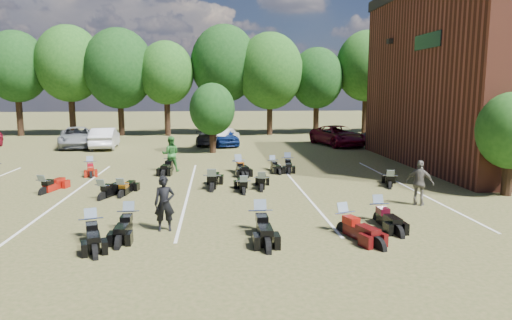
{
  "coord_description": "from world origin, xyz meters",
  "views": [
    {
      "loc": [
        -1.78,
        -16.93,
        4.43
      ],
      "look_at": [
        0.08,
        4.0,
        1.2
      ],
      "focal_mm": 32.0,
      "sensor_mm": 36.0,
      "label": 1
    }
  ],
  "objects": [
    {
      "name": "ground",
      "position": [
        0.0,
        0.0,
        0.0
      ],
      "size": [
        160.0,
        160.0,
        0.0
      ],
      "primitive_type": "plane",
      "color": "brown",
      "rests_on": "ground"
    },
    {
      "name": "car_1",
      "position": [
        -10.24,
        18.68,
        0.8
      ],
      "size": [
        2.12,
        4.97,
        1.59
      ],
      "primitive_type": "imported",
      "rotation": [
        0.0,
        0.0,
        3.23
      ],
      "color": "silver",
      "rests_on": "ground"
    },
    {
      "name": "car_2",
      "position": [
        -12.58,
        19.6,
        0.79
      ],
      "size": [
        3.96,
        6.13,
        1.57
      ],
      "primitive_type": "imported",
      "rotation": [
        0.0,
        0.0,
        0.26
      ],
      "color": "gray",
      "rests_on": "ground"
    },
    {
      "name": "car_3",
      "position": [
        -2.2,
        20.07,
        0.7
      ],
      "size": [
        2.44,
        4.97,
        1.39
      ],
      "primitive_type": "imported",
      "rotation": [
        0.0,
        0.0,
        3.04
      ],
      "color": "black",
      "rests_on": "ground"
    },
    {
      "name": "car_4",
      "position": [
        -1.39,
        19.62,
        0.79
      ],
      "size": [
        3.25,
        5.01,
        1.59
      ],
      "primitive_type": "imported",
      "rotation": [
        0.0,
        0.0,
        0.32
      ],
      "color": "navy",
      "rests_on": "ground"
    },
    {
      "name": "car_5",
      "position": [
        -1.08,
        20.09,
        0.69
      ],
      "size": [
        2.71,
        4.43,
        1.38
      ],
      "primitive_type": "imported",
      "rotation": [
        0.0,
        0.0,
        2.82
      ],
      "color": "#9F9E9B",
      "rests_on": "ground"
    },
    {
      "name": "car_6",
      "position": [
        8.03,
        18.91,
        0.79
      ],
      "size": [
        3.99,
        6.2,
        1.59
      ],
      "primitive_type": "imported",
      "rotation": [
        0.0,
        0.0,
        0.25
      ],
      "color": "#590518",
      "rests_on": "ground"
    },
    {
      "name": "car_7",
      "position": [
        11.61,
        19.81,
        0.64
      ],
      "size": [
        2.21,
        4.57,
        1.28
      ],
      "primitive_type": "imported",
      "rotation": [
        0.0,
        0.0,
        3.24
      ],
      "color": "#39393E",
      "rests_on": "ground"
    },
    {
      "name": "person_black",
      "position": [
        -3.42,
        -2.71,
        0.88
      ],
      "size": [
        0.67,
        0.47,
        1.76
      ],
      "primitive_type": "imported",
      "rotation": [
        0.0,
        0.0,
        0.08
      ],
      "color": "black",
      "rests_on": "ground"
    },
    {
      "name": "person_green",
      "position": [
        -4.25,
        8.07,
        0.97
      ],
      "size": [
        0.99,
        0.79,
        1.94
      ],
      "primitive_type": "imported",
      "rotation": [
        0.0,
        0.0,
        3.2
      ],
      "color": "#2A6E29",
      "rests_on": "ground"
    },
    {
      "name": "person_grey",
      "position": [
        6.05,
        -0.31,
        0.88
      ],
      "size": [
        1.09,
        0.96,
        1.77
      ],
      "primitive_type": "imported",
      "rotation": [
        0.0,
        0.0,
        2.52
      ],
      "color": "#5F5A51",
      "rests_on": "ground"
    },
    {
      "name": "motorcycle_2",
      "position": [
        -4.59,
        -2.54,
        0.0
      ],
      "size": [
        0.73,
        2.26,
        1.26
      ],
      "primitive_type": null,
      "rotation": [
        0.0,
        0.0,
        0.01
      ],
      "color": "black",
      "rests_on": "ground"
    },
    {
      "name": "motorcycle_3",
      "position": [
        -5.54,
        -3.33,
        0.0
      ],
      "size": [
        1.37,
        2.38,
        1.27
      ],
      "primitive_type": null,
      "rotation": [
        0.0,
        0.0,
        0.3
      ],
      "color": "black",
      "rests_on": "ground"
    },
    {
      "name": "motorcycle_4",
      "position": [
        -0.41,
        -3.06,
        0.0
      ],
      "size": [
        0.83,
        2.5,
        1.39
      ],
      "primitive_type": null,
      "rotation": [
        0.0,
        0.0,
        0.01
      ],
      "color": "black",
      "rests_on": "ground"
    },
    {
      "name": "motorcycle_5",
      "position": [
        3.71,
        -2.31,
        0.0
      ],
      "size": [
        0.8,
        2.26,
        1.25
      ],
      "primitive_type": null,
      "rotation": [
        0.0,
        0.0,
        0.04
      ],
      "color": "black",
      "rests_on": "ground"
    },
    {
      "name": "motorcycle_6",
      "position": [
        2.21,
        -3.38,
        0.0
      ],
      "size": [
        1.45,
        2.43,
        1.29
      ],
      "primitive_type": null,
      "rotation": [
        0.0,
        0.0,
        0.33
      ],
      "color": "#44090A",
      "rests_on": "ground"
    },
    {
      "name": "motorcycle_7",
      "position": [
        -9.19,
        2.96,
        0.0
      ],
      "size": [
        1.19,
        2.25,
        1.2
      ],
      "primitive_type": null,
      "rotation": [
        0.0,
        0.0,
        2.9
      ],
      "color": "maroon",
      "rests_on": "ground"
    },
    {
      "name": "motorcycle_8",
      "position": [
        -5.74,
        2.1,
        0.0
      ],
      "size": [
        0.97,
        2.14,
        1.15
      ],
      "primitive_type": null,
      "rotation": [
        0.0,
        0.0,
        2.99
      ],
      "color": "black",
      "rests_on": "ground"
    },
    {
      "name": "motorcycle_9",
      "position": [
        -6.43,
        1.74,
        0.0
      ],
      "size": [
        1.34,
        2.26,
        1.2
      ],
      "primitive_type": null,
      "rotation": [
        0.0,
        0.0,
        2.82
      ],
      "color": "black",
      "rests_on": "ground"
    },
    {
      "name": "motorcycle_10",
      "position": [
        -0.62,
        2.21,
        0.0
      ],
      "size": [
        0.75,
        2.1,
        1.15
      ],
      "primitive_type": null,
      "rotation": [
        0.0,
        0.0,
        3.19
      ],
      "color": "black",
      "rests_on": "ground"
    },
    {
      "name": "motorcycle_11",
      "position": [
        -1.97,
        2.98,
        0.0
      ],
      "size": [
        1.03,
        2.58,
        1.4
      ],
      "primitive_type": null,
      "rotation": [
        0.0,
        0.0,
        3.05
      ],
      "color": "black",
      "rests_on": "ground"
    },
    {
      "name": "motorcycle_12",
      "position": [
        0.22,
        2.75,
        0.0
      ],
      "size": [
        0.98,
        2.27,
        1.22
      ],
      "primitive_type": null,
      "rotation": [
        0.0,
        0.0,
        3.01
      ],
      "color": "black",
      "rests_on": "ground"
    },
    {
      "name": "motorcycle_13",
      "position": [
        6.11,
        2.81,
        0.0
      ],
      "size": [
        1.34,
        2.25,
        1.2
      ],
      "primitive_type": null,
      "rotation": [
        0.0,
        0.0,
        2.81
      ],
      "color": "black",
      "rests_on": "ground"
    },
    {
      "name": "motorcycle_15",
      "position": [
        -8.59,
        8.17,
        0.0
      ],
      "size": [
        1.25,
        2.28,
        1.21
      ],
      "primitive_type": null,
      "rotation": [
        0.0,
        0.0,
        0.27
      ],
      "color": "maroon",
      "rests_on": "ground"
    },
    {
      "name": "motorcycle_16",
      "position": [
        -4.29,
        8.34,
        0.0
      ],
      "size": [
        1.08,
        2.53,
        1.37
      ],
      "primitive_type": null,
      "rotation": [
        0.0,
        0.0,
        -0.12
      ],
      "color": "black",
      "rests_on": "ground"
    },
    {
      "name": "motorcycle_17",
      "position": [
        -0.56,
        7.68,
        0.0
      ],
      "size": [
        1.17,
        2.44,
        1.3
      ],
      "primitive_type": null,
      "rotation": [
        0.0,
        0.0,
        0.19
      ],
      "color": "black",
      "rests_on": "ground"
    },
    {
      "name": "motorcycle_18",
      "position": [
        -0.56,
        7.46,
        0.0
      ],
      "size": [
        0.87,
        2.24,
        1.22
      ],
      "primitive_type": null,
      "rotation": [
        0.0,
        0.0,
        0.08
      ],
      "color": "black",
      "rests_on": "ground"
    },
    {
      "name": "motorcycle_19",
      "position": [
        1.38,
        8.1,
        0.0
      ],
      "size": [
        0.87,
        2.07,
        1.12
      ],
      "primitive_type": null,
      "rotation": [
        0.0,
        0.0,
        0.12
      ],
      "color": "black",
      "rests_on": "ground"
    },
    {
      "name": "motorcycle_20",
      "position": [
        2.28,
        8.44,
        0.0
      ],
      "size": [
        0.95,
        2.32,
        1.26
      ],
      "primitive_type": null,
      "rotation": [
        0.0,
        0.0,
        -0.11
      ],
      "color": "black",
      "rests_on": "ground"
    },
    {
      "name": "tree_line",
      "position": [
        -1.0,
        29.0,
        6.31
      ],
      "size": [
        56.0,
        6.0,
        9.79
      ],
      "color": "black",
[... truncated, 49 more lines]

